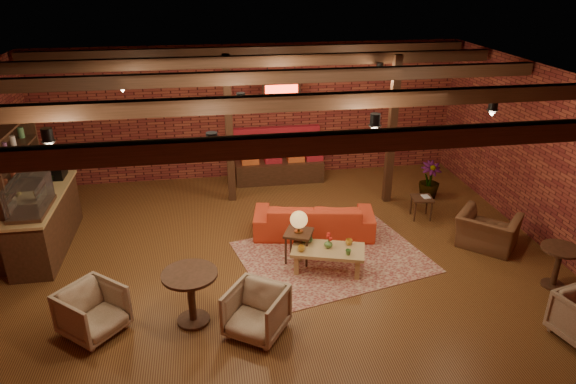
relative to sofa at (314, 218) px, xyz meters
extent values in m
plane|color=#3F200F|center=(-0.87, -0.74, -0.34)|extent=(10.00, 10.00, 0.00)
cube|color=black|center=(-0.87, -0.74, 2.86)|extent=(10.00, 8.00, 0.02)
cube|color=maroon|center=(-0.87, 3.26, 1.26)|extent=(10.00, 0.02, 3.20)
cube|color=maroon|center=(-0.87, -4.74, 1.26)|extent=(10.00, 0.02, 3.20)
cube|color=maroon|center=(4.13, -0.74, 1.26)|extent=(0.02, 8.00, 3.20)
cylinder|color=black|center=(-0.87, 0.86, 2.51)|extent=(9.60, 0.12, 0.12)
cube|color=black|center=(-1.47, 1.86, 1.26)|extent=(0.16, 0.16, 3.20)
cube|color=black|center=(1.93, 1.26, 1.26)|extent=(0.16, 0.16, 3.20)
imported|color=#337F33|center=(-4.87, 0.46, 0.88)|extent=(0.35, 0.39, 0.30)
cube|color=#FF3219|center=(-0.27, 2.36, 2.01)|extent=(0.86, 0.06, 0.30)
cube|color=maroon|center=(0.16, -0.92, -0.33)|extent=(3.64, 3.09, 0.01)
imported|color=red|center=(0.00, 0.00, 0.00)|extent=(2.43, 1.30, 0.67)
cube|color=#A7864E|center=(-0.03, -1.32, 0.06)|extent=(1.35, 0.95, 0.06)
cube|color=#A7864E|center=(-0.58, -1.37, -0.15)|extent=(0.08, 0.08, 0.36)
cube|color=#A7864E|center=(0.39, -1.68, -0.15)|extent=(0.08, 0.08, 0.36)
cube|color=#A7864E|center=(-0.45, -0.96, -0.15)|extent=(0.08, 0.08, 0.36)
cube|color=#A7864E|center=(0.52, -1.27, -0.15)|extent=(0.08, 0.08, 0.36)
imported|color=gold|center=(-0.50, -1.33, 0.13)|extent=(0.15, 0.15, 0.10)
imported|color=#55883E|center=(0.25, -1.56, 0.13)|extent=(0.12, 0.12, 0.09)
imported|color=gold|center=(0.36, -1.24, 0.13)|extent=(0.15, 0.15, 0.10)
imported|color=#55883E|center=(-0.35, -1.02, 0.11)|extent=(0.27, 0.27, 0.05)
imported|color=#55883E|center=(-0.01, -1.27, 0.15)|extent=(0.14, 0.14, 0.12)
sphere|color=red|center=(-0.01, -1.27, 0.29)|extent=(0.10, 0.10, 0.10)
cube|color=black|center=(-0.47, -0.93, 0.21)|extent=(0.61, 0.61, 0.04)
cylinder|color=black|center=(-0.47, -0.93, -0.07)|extent=(0.04, 0.04, 0.53)
cylinder|color=brown|center=(-0.47, -0.93, 0.25)|extent=(0.15, 0.15, 0.02)
cylinder|color=brown|center=(-0.47, -0.93, 0.32)|extent=(0.04, 0.04, 0.22)
sphere|color=gold|center=(-0.47, -0.93, 0.48)|extent=(0.31, 0.31, 0.31)
cylinder|color=black|center=(-2.31, -2.36, 0.48)|extent=(0.80, 0.80, 0.04)
cylinder|color=black|center=(-2.31, -2.36, 0.08)|extent=(0.11, 0.11, 0.78)
cylinder|color=black|center=(-2.31, -2.36, -0.31)|extent=(0.48, 0.48, 0.04)
imported|color=#C0B095|center=(-3.69, -2.39, 0.06)|extent=(1.05, 1.05, 0.79)
imported|color=#C0B095|center=(-1.41, -2.76, 0.06)|extent=(1.03, 1.02, 0.78)
imported|color=brown|center=(3.07, -1.01, 0.11)|extent=(1.20, 1.18, 0.89)
cube|color=black|center=(2.34, 0.33, 0.11)|extent=(0.47, 0.47, 0.04)
cylinder|color=black|center=(2.34, 0.33, -0.12)|extent=(0.04, 0.04, 0.42)
imported|color=black|center=(2.34, 0.33, 0.13)|extent=(0.18, 0.22, 0.02)
cylinder|color=black|center=(3.53, -2.38, 0.36)|extent=(0.61, 0.61, 0.04)
cylinder|color=black|center=(3.53, -2.38, 0.02)|extent=(0.10, 0.10, 0.67)
cylinder|color=black|center=(3.53, -2.38, -0.32)|extent=(0.37, 0.37, 0.04)
imported|color=#4C7F4C|center=(2.91, 1.27, 0.92)|extent=(1.42, 1.42, 2.52)
camera|label=1|loc=(-1.91, -8.68, 4.52)|focal=32.00mm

